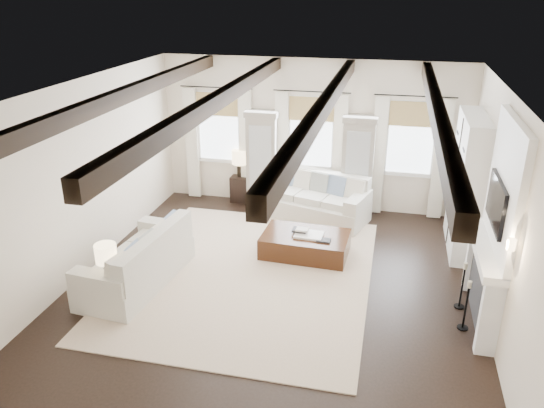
% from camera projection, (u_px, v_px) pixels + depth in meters
% --- Properties ---
extents(ground, '(7.50, 7.50, 0.00)m').
position_uv_depth(ground, '(271.00, 292.00, 8.51)').
color(ground, black).
rests_on(ground, ground).
extents(room_shell, '(6.54, 7.54, 3.22)m').
position_uv_depth(room_shell, '(330.00, 167.00, 8.43)').
color(room_shell, white).
rests_on(room_shell, ground).
extents(area_rug, '(4.08, 4.96, 0.02)m').
position_uv_depth(area_rug, '(248.00, 274.00, 9.02)').
color(area_rug, beige).
rests_on(area_rug, ground).
extents(sofa_back, '(2.39, 1.58, 0.94)m').
position_uv_depth(sofa_back, '(316.00, 200.00, 11.12)').
color(sofa_back, silver).
rests_on(sofa_back, ground).
extents(sofa_left, '(1.21, 2.29, 0.94)m').
position_uv_depth(sofa_left, '(140.00, 263.00, 8.62)').
color(sofa_left, silver).
rests_on(sofa_left, ground).
extents(ottoman, '(1.58, 1.02, 0.40)m').
position_uv_depth(ottoman, '(305.00, 245.00, 9.62)').
color(ottoman, black).
rests_on(ottoman, ground).
extents(tray, '(0.52, 0.40, 0.04)m').
position_uv_depth(tray, '(309.00, 235.00, 9.49)').
color(tray, white).
rests_on(tray, ottoman).
extents(book_lower, '(0.27, 0.21, 0.04)m').
position_uv_depth(book_lower, '(300.00, 230.00, 9.58)').
color(book_lower, '#262628').
rests_on(book_lower, tray).
extents(book_upper, '(0.23, 0.18, 0.03)m').
position_uv_depth(book_upper, '(302.00, 229.00, 9.52)').
color(book_upper, beige).
rests_on(book_upper, book_lower).
extents(book_loose, '(0.25, 0.19, 0.03)m').
position_uv_depth(book_loose, '(324.00, 240.00, 9.30)').
color(book_loose, '#262628').
rests_on(book_loose, ottoman).
extents(side_table_front, '(0.49, 0.49, 0.49)m').
position_uv_depth(side_table_front, '(111.00, 291.00, 8.08)').
color(side_table_front, black).
rests_on(side_table_front, ground).
extents(lamp_front, '(0.32, 0.32, 0.55)m').
position_uv_depth(lamp_front, '(106.00, 255.00, 7.84)').
color(lamp_front, black).
rests_on(lamp_front, side_table_front).
extents(side_table_back, '(0.39, 0.39, 0.59)m').
position_uv_depth(side_table_back, '(240.00, 188.00, 11.99)').
color(side_table_back, black).
rests_on(side_table_back, ground).
extents(lamp_back, '(0.35, 0.35, 0.61)m').
position_uv_depth(lamp_back, '(240.00, 158.00, 11.72)').
color(lamp_back, black).
rests_on(lamp_back, side_table_back).
extents(candlestick_near, '(0.16, 0.16, 0.78)m').
position_uv_depth(candlestick_near, '(466.00, 309.00, 7.50)').
color(candlestick_near, black).
rests_on(candlestick_near, ground).
extents(candlestick_far, '(0.16, 0.16, 0.77)m').
position_uv_depth(candlestick_far, '(462.00, 289.00, 8.00)').
color(candlestick_far, black).
rests_on(candlestick_far, ground).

